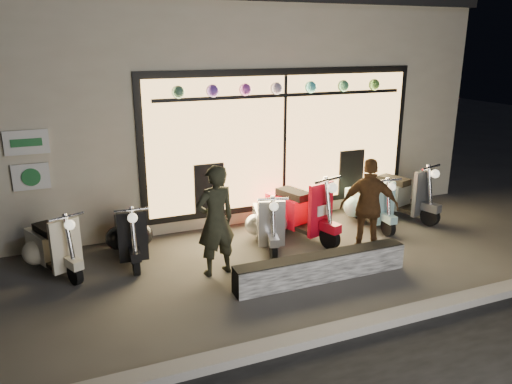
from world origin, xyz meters
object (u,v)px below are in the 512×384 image
man (216,221)px  woman (369,207)px  scooter_silver (267,221)px  graffiti_barrier (321,267)px  scooter_red (296,210)px

man → woman: size_ratio=1.06×
scooter_silver → man: bearing=-130.2°
graffiti_barrier → man: size_ratio=1.60×
scooter_silver → woman: 1.73m
graffiti_barrier → scooter_silver: 1.61m
man → scooter_silver: bearing=-156.0°
scooter_silver → scooter_red: bearing=30.2°
scooter_red → man: size_ratio=0.96×
scooter_red → graffiti_barrier: bearing=-121.5°
scooter_silver → woman: size_ratio=0.85×
graffiti_barrier → woman: size_ratio=1.69×
man → woman: man is taller
man → scooter_red: bearing=-162.1°
scooter_silver → man: man is taller
scooter_silver → scooter_red: (0.62, 0.16, 0.08)m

